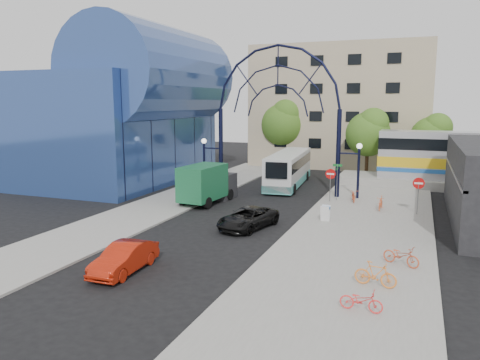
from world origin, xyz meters
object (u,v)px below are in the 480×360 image
at_px(gateway_arch, 278,89).
at_px(bike_far_c, 361,300).
at_px(street_name_sign, 337,174).
at_px(bike_far_a, 401,255).
at_px(tree_north_a, 369,132).
at_px(bike_near_a, 354,195).
at_px(sandwich_board, 325,211).
at_px(tree_north_b, 284,122).
at_px(city_bus, 289,168).
at_px(green_truck, 208,184).
at_px(bike_far_b, 376,274).
at_px(do_not_enter_sign, 418,187).
at_px(black_suv, 248,218).
at_px(bike_near_b, 381,203).
at_px(stop_sign, 330,177).
at_px(tree_north_c, 433,135).
at_px(red_sedan, 124,258).

xyz_separation_m(gateway_arch, bike_far_c, (9.25, -20.46, -8.03)).
xyz_separation_m(street_name_sign, bike_far_a, (5.20, -13.49, -1.54)).
distance_m(tree_north_a, bike_far_a, 27.45).
bearing_deg(bike_near_a, sandwich_board, -109.56).
xyz_separation_m(sandwich_board, tree_north_b, (-9.48, 23.95, 4.52)).
distance_m(tree_north_b, city_bus, 12.92).
relative_size(green_truck, bike_far_c, 3.88).
relative_size(tree_north_a, bike_far_b, 4.07).
bearing_deg(bike_far_a, bike_far_c, -165.52).
height_order(do_not_enter_sign, tree_north_a, tree_north_a).
bearing_deg(street_name_sign, black_suv, -111.15).
bearing_deg(tree_north_b, city_bus, -72.09).
xyz_separation_m(tree_north_b, green_truck, (0.05, -21.19, -3.80)).
distance_m(green_truck, bike_near_b, 12.59).
xyz_separation_m(tree_north_b, bike_near_b, (12.49, -19.49, -4.67)).
bearing_deg(do_not_enter_sign, bike_near_a, 149.89).
xyz_separation_m(sandwich_board, bike_far_c, (3.65, -12.44, -0.22)).
bearing_deg(do_not_enter_sign, stop_sign, 162.12).
distance_m(green_truck, black_suv, 7.86).
bearing_deg(black_suv, bike_far_c, -37.15).
bearing_deg(stop_sign, tree_north_b, 115.83).
relative_size(stop_sign, bike_far_a, 1.41).
relative_size(do_not_enter_sign, city_bus, 0.22).
distance_m(stop_sign, bike_near_a, 2.28).
bearing_deg(bike_far_a, bike_far_b, -170.13).
bearing_deg(stop_sign, tree_north_a, 84.58).
bearing_deg(bike_near_b, gateway_arch, 160.85).
bearing_deg(green_truck, city_bus, 72.80).
height_order(stop_sign, do_not_enter_sign, stop_sign).
bearing_deg(gateway_arch, bike_far_c, -65.67).
relative_size(bike_near_a, bike_far_b, 1.02).
xyz_separation_m(tree_north_c, green_truck, (-15.95, -19.19, -2.81)).
xyz_separation_m(tree_north_a, tree_north_c, (6.00, 2.00, -0.33)).
bearing_deg(tree_north_a, tree_north_c, 18.44).
relative_size(do_not_enter_sign, street_name_sign, 0.89).
distance_m(do_not_enter_sign, red_sedan, 20.06).
relative_size(sandwich_board, red_sedan, 0.25).
bearing_deg(black_suv, bike_far_b, -27.23).
bearing_deg(gateway_arch, bike_far_b, -62.01).
bearing_deg(bike_far_c, bike_near_a, 11.66).
height_order(gateway_arch, bike_near_a, gateway_arch).
relative_size(sandwich_board, bike_near_b, 0.62).
bearing_deg(bike_far_a, city_bus, 54.88).
xyz_separation_m(city_bus, bike_far_c, (9.32, -24.60, -1.05)).
bearing_deg(bike_near_a, stop_sign, -171.85).
bearing_deg(green_truck, do_not_enter_sign, 9.42).
height_order(tree_north_b, tree_north_c, tree_north_b).
xyz_separation_m(tree_north_a, tree_north_b, (-10.00, 4.00, 0.66)).
bearing_deg(bike_near_b, red_sedan, -117.60).
xyz_separation_m(do_not_enter_sign, tree_north_b, (-14.88, 19.93, 3.29)).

